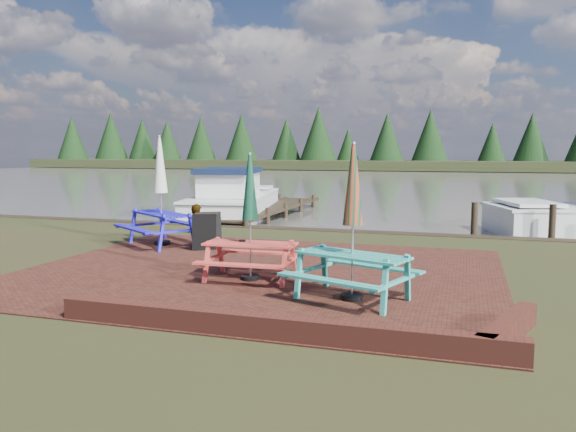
% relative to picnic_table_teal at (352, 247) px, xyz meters
% --- Properties ---
extents(ground, '(120.00, 120.00, 0.00)m').
position_rel_picnic_table_teal_xyz_m(ground, '(-2.10, 0.50, -0.86)').
color(ground, black).
rests_on(ground, ground).
extents(paving, '(9.00, 7.50, 0.02)m').
position_rel_picnic_table_teal_xyz_m(paving, '(-2.10, 1.50, -0.85)').
color(paving, '#381812').
rests_on(paving, ground).
extents(brick_wall, '(6.21, 1.79, 0.30)m').
position_rel_picnic_table_teal_xyz_m(brick_wall, '(0.04, -1.92, -0.71)').
color(brick_wall, '#4C1E16').
rests_on(brick_wall, ground).
extents(water, '(120.00, 60.00, 0.02)m').
position_rel_picnic_table_teal_xyz_m(water, '(-2.10, 37.50, -0.86)').
color(water, '#46443C').
rests_on(water, ground).
extents(far_treeline, '(120.00, 10.00, 8.10)m').
position_rel_picnic_table_teal_xyz_m(far_treeline, '(-2.10, 66.50, 2.42)').
color(far_treeline, black).
rests_on(far_treeline, ground).
extents(picnic_table_teal, '(2.18, 2.07, 2.44)m').
position_rel_picnic_table_teal_xyz_m(picnic_table_teal, '(0.00, 0.00, 0.00)').
color(picnic_table_teal, teal).
rests_on(picnic_table_teal, ground).
extents(picnic_table_red, '(1.71, 1.54, 2.28)m').
position_rel_picnic_table_teal_xyz_m(picnic_table_red, '(-2.01, 0.79, -0.06)').
color(picnic_table_red, '#D13F35').
rests_on(picnic_table_red, ground).
extents(picnic_table_blue, '(2.56, 2.51, 2.68)m').
position_rel_picnic_table_teal_xyz_m(picnic_table_blue, '(-5.49, 3.67, 0.08)').
color(picnic_table_blue, '#1F18BA').
rests_on(picnic_table_blue, ground).
extents(chalkboard, '(0.58, 0.78, 0.89)m').
position_rel_picnic_table_teal_xyz_m(chalkboard, '(-4.10, 3.34, -0.39)').
color(chalkboard, black).
rests_on(chalkboard, ground).
extents(jetty, '(1.76, 9.08, 1.00)m').
position_rel_picnic_table_teal_xyz_m(jetty, '(-5.60, 11.78, -0.74)').
color(jetty, black).
rests_on(jetty, ground).
extents(boat_jetty, '(3.84, 7.55, 2.09)m').
position_rel_picnic_table_teal_xyz_m(boat_jetty, '(-6.73, 11.05, -0.43)').
color(boat_jetty, silver).
rests_on(boat_jetty, ground).
extents(person, '(0.61, 0.40, 1.66)m').
position_rel_picnic_table_teal_xyz_m(person, '(-5.60, 5.76, -0.03)').
color(person, gray).
rests_on(person, ground).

